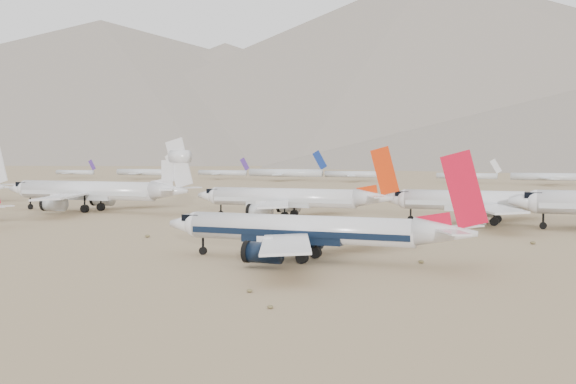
% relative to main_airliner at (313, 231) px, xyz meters
% --- Properties ---
extents(ground, '(7000.00, 7000.00, 0.00)m').
position_rel_main_airliner_xyz_m(ground, '(-9.17, 2.27, -4.52)').
color(ground, '#82684B').
rests_on(ground, ground).
extents(main_airliner, '(46.59, 45.50, 16.44)m').
position_rel_main_airliner_xyz_m(main_airliner, '(0.00, 0.00, 0.00)').
color(main_airliner, silver).
rests_on(main_airliner, ground).
extents(row2_gold_tail, '(50.85, 49.73, 18.10)m').
position_rel_main_airliner_xyz_m(row2_gold_tail, '(19.73, 67.71, 0.54)').
color(row2_gold_tail, silver).
rests_on(row2_gold_tail, ground).
extents(row2_orange_tail, '(49.67, 48.59, 17.72)m').
position_rel_main_airliner_xyz_m(row2_orange_tail, '(-28.89, 64.12, 0.45)').
color(row2_orange_tail, silver).
rests_on(row2_orange_tail, ground).
extents(row2_white_trijet, '(56.96, 55.66, 20.18)m').
position_rel_main_airliner_xyz_m(row2_white_trijet, '(-86.32, 63.85, 1.32)').
color(row2_white_trijet, silver).
rests_on(row2_white_trijet, ground).
extents(distant_storage_row, '(463.35, 53.71, 16.07)m').
position_rel_main_airliner_xyz_m(distant_storage_row, '(-46.96, 298.49, -0.07)').
color(distant_storage_row, silver).
rests_on(distant_storage_row, ground).
extents(desert_scrub, '(261.14, 121.67, 0.63)m').
position_rel_main_airliner_xyz_m(desert_scrub, '(-3.19, -29.17, -4.24)').
color(desert_scrub, brown).
rests_on(desert_scrub, ground).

